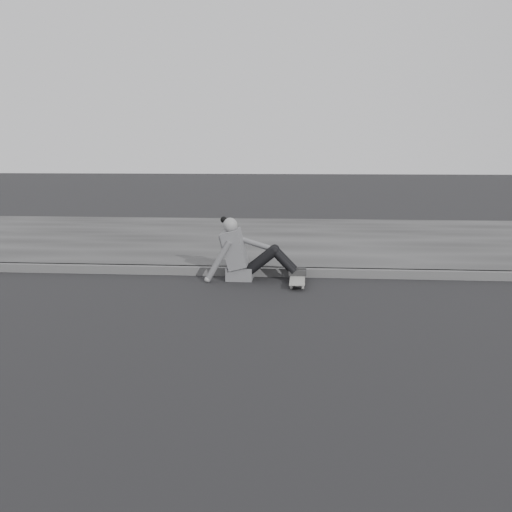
{
  "coord_description": "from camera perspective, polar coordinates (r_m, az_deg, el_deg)",
  "views": [
    {
      "loc": [
        0.95,
        -5.37,
        1.75
      ],
      "look_at": [
        0.39,
        1.42,
        0.5
      ],
      "focal_mm": 40.0,
      "sensor_mm": 36.0,
      "label": 1
    }
  ],
  "objects": [
    {
      "name": "seated_woman",
      "position": [
        7.85,
        -1.17,
        0.2
      ],
      "size": [
        1.38,
        0.46,
        0.88
      ],
      "color": "#5A5A5D",
      "rests_on": "ground"
    },
    {
      "name": "ground",
      "position": [
        5.72,
        -5.07,
        -7.44
      ],
      "size": [
        80.0,
        80.0,
        0.0
      ],
      "primitive_type": "plane",
      "color": "black",
      "rests_on": "ground"
    },
    {
      "name": "skateboard",
      "position": [
        7.62,
        4.15,
        -2.35
      ],
      "size": [
        0.2,
        0.78,
        0.09
      ],
      "color": "#A1A19B",
      "rests_on": "ground"
    },
    {
      "name": "sidewalk",
      "position": [
        11.14,
        -0.22,
        1.68
      ],
      "size": [
        24.0,
        6.0,
        0.12
      ],
      "primitive_type": "cube",
      "color": "#333333",
      "rests_on": "ground"
    },
    {
      "name": "curb",
      "position": [
        8.18,
        -2.03,
        -1.52
      ],
      "size": [
        24.0,
        0.16,
        0.12
      ],
      "primitive_type": "cube",
      "color": "#4D4D4D",
      "rests_on": "ground"
    }
  ]
}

